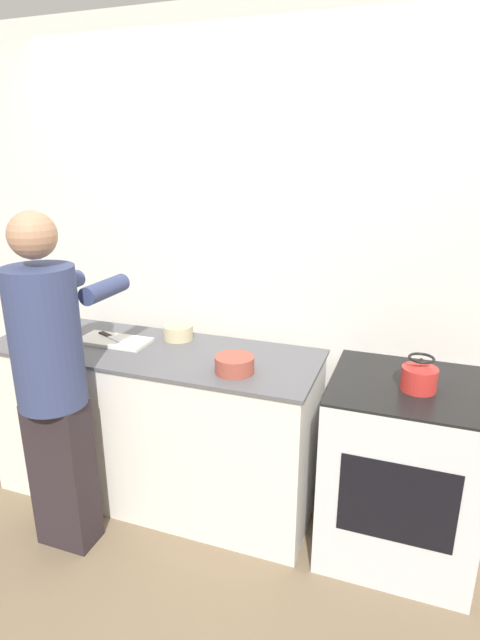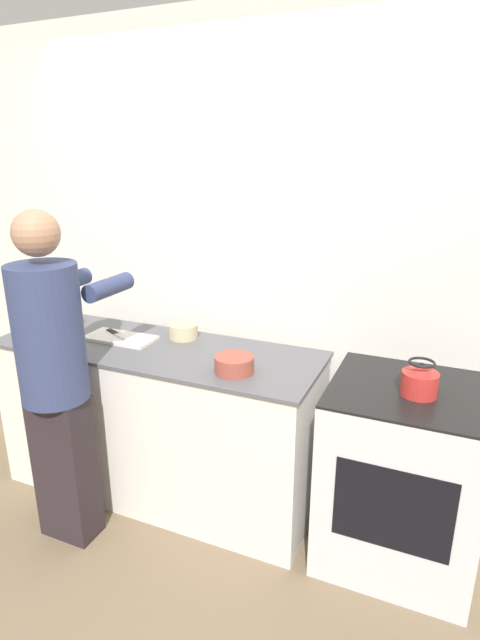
% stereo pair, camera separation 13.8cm
% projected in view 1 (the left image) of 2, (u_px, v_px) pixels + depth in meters
% --- Properties ---
extents(ground_plane, '(12.00, 12.00, 0.00)m').
position_uv_depth(ground_plane, '(198.00, 542.00, 2.54)').
color(ground_plane, '#7A664C').
extents(wall_back, '(8.00, 0.05, 2.60)m').
position_uv_depth(wall_back, '(245.00, 263.00, 2.77)').
color(wall_back, silver).
rests_on(wall_back, ground_plane).
extents(counter, '(1.80, 0.63, 0.89)m').
position_uv_depth(counter, '(156.00, 423.00, 2.79)').
color(counter, silver).
rests_on(counter, ground_plane).
extents(oven, '(0.69, 0.65, 0.89)m').
position_uv_depth(oven, '(400.00, 468.00, 2.39)').
color(oven, silver).
rests_on(oven, ground_plane).
extents(person, '(0.35, 0.59, 1.66)m').
position_uv_depth(person, '(53.00, 376.00, 2.29)').
color(person, '#2A2226').
rests_on(person, ground_plane).
extents(cutting_board, '(0.40, 0.19, 0.02)m').
position_uv_depth(cutting_board, '(114.00, 341.00, 2.75)').
color(cutting_board, silver).
rests_on(cutting_board, counter).
extents(knife, '(0.24, 0.13, 0.01)m').
position_uv_depth(knife, '(112.00, 337.00, 2.76)').
color(knife, silver).
rests_on(knife, cutting_board).
extents(kettle, '(0.16, 0.16, 0.16)m').
position_uv_depth(kettle, '(419.00, 376.00, 2.18)').
color(kettle, red).
rests_on(kettle, oven).
extents(bowl_prep, '(0.19, 0.19, 0.08)m').
position_uv_depth(bowl_prep, '(235.00, 364.00, 2.36)').
color(bowl_prep, '#9E4738').
rests_on(bowl_prep, counter).
extents(bowl_mixing, '(0.16, 0.16, 0.08)m').
position_uv_depth(bowl_mixing, '(178.00, 332.00, 2.79)').
color(bowl_mixing, '#C6B789').
rests_on(bowl_mixing, counter).
extents(canister_jar, '(0.13, 0.13, 0.15)m').
position_uv_depth(canister_jar, '(54.00, 322.00, 2.84)').
color(canister_jar, '#4C4C51').
rests_on(canister_jar, counter).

